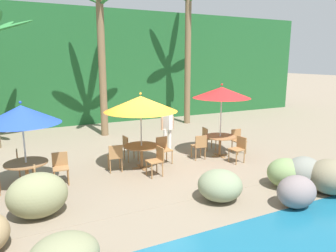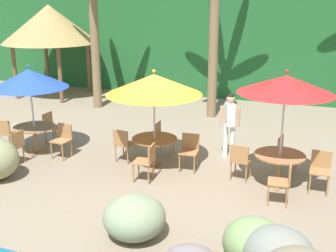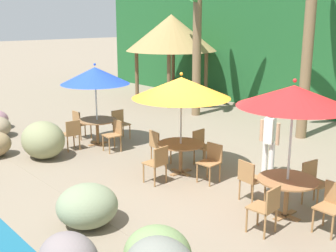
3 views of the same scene
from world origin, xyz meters
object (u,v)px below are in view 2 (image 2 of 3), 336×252
object	(u,v)px
dining_table_orange	(155,143)
chair_orange_right	(147,160)
umbrella_red	(286,84)
palapa_hut	(49,24)
chair_orange_left	(123,143)
dining_table_red	(279,160)
chair_red_left	(240,159)
chair_red_right	(283,180)
waiter_in_white	(230,121)
chair_red_seaward	(320,168)
chair_blue_seaward	(63,138)
chair_blue_left	(7,132)
chair_orange_seaward	(190,149)
palm_tree_nearest	(94,13)
dining_table_blue	(35,131)
chair_blue_right	(15,145)
umbrella_blue	(29,79)
umbrella_orange	(154,84)
chair_orange_inland	(162,136)
chair_red_inland	(284,151)
chair_blue_inland	(51,125)

from	to	relation	value
dining_table_orange	chair_orange_right	size ratio (longest dim) A/B	1.26
dining_table_orange	umbrella_red	xyz separation A→B (m)	(2.96, -0.07, 1.67)
palapa_hut	chair_orange_left	bearing A→B (deg)	-43.76
dining_table_red	chair_red_left	xyz separation A→B (m)	(-0.85, -0.01, -0.10)
umbrella_red	chair_red_left	distance (m)	1.96
chair_red_right	waiter_in_white	world-z (taller)	waiter_in_white
umbrella_red	waiter_in_white	world-z (taller)	umbrella_red
chair_red_seaward	palapa_hut	xyz separation A→B (m)	(-10.78, 5.86, 2.43)
chair_blue_seaward	chair_orange_right	world-z (taller)	same
chair_blue_left	chair_orange_seaward	size ratio (longest dim) A/B	1.00
chair_orange_left	palapa_hut	xyz separation A→B (m)	(-6.12, 5.86, 2.43)
dining_table_orange	palm_tree_nearest	size ratio (longest dim) A/B	0.22
palm_tree_nearest	umbrella_red	bearing A→B (deg)	-33.63
chair_orange_right	chair_red_right	size ratio (longest dim) A/B	1.00
dining_table_blue	chair_blue_right	xyz separation A→B (m)	(0.05, -0.85, -0.10)
chair_blue_seaward	chair_blue_right	xyz separation A→B (m)	(-0.81, -0.87, 0.00)
umbrella_blue	umbrella_red	xyz separation A→B (m)	(6.30, 0.14, 0.26)
umbrella_blue	chair_red_left	distance (m)	5.65
chair_blue_left	chair_red_right	world-z (taller)	same
chair_blue_left	umbrella_orange	xyz separation A→B (m)	(4.19, 0.29, 1.55)
umbrella_red	chair_red_left	size ratio (longest dim) A/B	2.98
chair_orange_inland	umbrella_red	bearing A→B (deg)	-16.45
dining_table_red	waiter_in_white	distance (m)	1.99
umbrella_orange	palapa_hut	xyz separation A→B (m)	(-6.97, 5.87, 0.89)
chair_orange_seaward	waiter_in_white	size ratio (longest dim) A/B	0.51
waiter_in_white	chair_red_seaward	bearing A→B (deg)	-29.55
umbrella_blue	chair_red_inland	bearing A→B (deg)	8.89
chair_blue_left	palapa_hut	size ratio (longest dim) A/B	0.22
umbrella_orange	palm_tree_nearest	bearing A→B (deg)	131.88
chair_orange_inland	chair_orange_left	world-z (taller)	same
dining_table_red	chair_red_left	distance (m)	0.86
chair_blue_seaward	waiter_in_white	bearing A→B (deg)	20.13
chair_blue_right	waiter_in_white	size ratio (longest dim) A/B	0.51
dining_table_orange	chair_orange_left	xyz separation A→B (m)	(-0.85, 0.01, -0.10)
chair_blue_left	chair_red_right	bearing A→B (deg)	-4.79
umbrella_red	dining_table_red	bearing A→B (deg)	-90.00
dining_table_blue	chair_orange_left	world-z (taller)	chair_orange_left
chair_blue_right	chair_orange_seaward	bearing A→B (deg)	16.45
chair_blue_inland	chair_blue_left	world-z (taller)	same
chair_blue_inland	umbrella_red	size ratio (longest dim) A/B	0.34
dining_table_orange	chair_orange_right	world-z (taller)	chair_orange_right
chair_orange_right	dining_table_red	distance (m)	2.91
chair_blue_left	dining_table_orange	size ratio (longest dim) A/B	0.79
chair_blue_seaward	chair_orange_seaward	distance (m)	3.34
chair_blue_right	dining_table_orange	size ratio (longest dim) A/B	0.79
chair_red_right	chair_red_left	bearing A→B (deg)	140.86
chair_orange_left	chair_red_seaward	world-z (taller)	same
umbrella_orange	chair_orange_left	distance (m)	1.77
chair_orange_inland	dining_table_red	world-z (taller)	chair_orange_inland
chair_orange_right	umbrella_blue	bearing A→B (deg)	169.75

